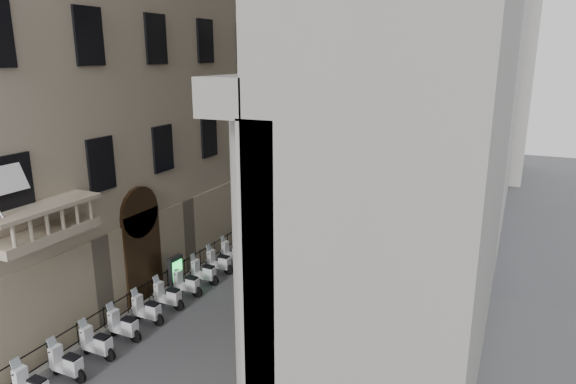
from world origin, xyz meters
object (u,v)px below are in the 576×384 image
at_px(security_tent, 310,170).
at_px(street_lamp, 254,168).
at_px(info_kiosk, 176,274).
at_px(pedestrian_b, 347,218).
at_px(pedestrian_a, 348,211).

xyz_separation_m(security_tent, street_lamp, (-0.30, -8.18, 1.74)).
relative_size(info_kiosk, pedestrian_b, 1.09).
relative_size(security_tent, pedestrian_a, 2.84).
relative_size(security_tent, info_kiosk, 2.42).
xyz_separation_m(street_lamp, info_kiosk, (-0.29, -7.78, -3.82)).
xyz_separation_m(pedestrian_a, pedestrian_b, (0.43, -1.57, 0.06)).
height_order(security_tent, pedestrian_a, security_tent).
distance_m(security_tent, pedestrian_b, 5.92).
height_order(street_lamp, info_kiosk, street_lamp).
bearing_deg(street_lamp, pedestrian_b, 34.97).
bearing_deg(security_tent, info_kiosk, -92.13).
distance_m(security_tent, street_lamp, 8.37).
distance_m(street_lamp, info_kiosk, 8.67).
xyz_separation_m(info_kiosk, pedestrian_b, (4.75, 12.35, -0.09)).
height_order(pedestrian_a, pedestrian_b, pedestrian_b).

